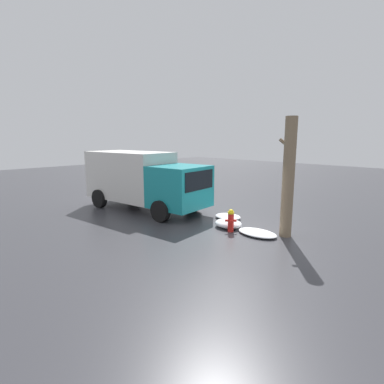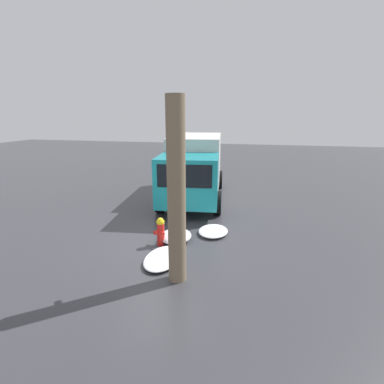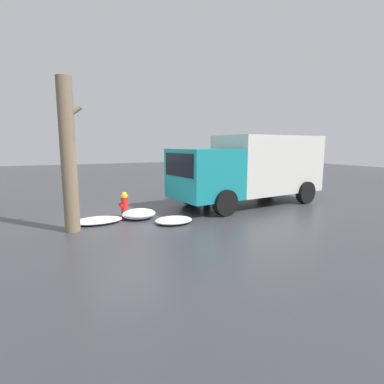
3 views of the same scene
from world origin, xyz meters
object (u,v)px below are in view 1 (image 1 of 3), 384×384
Objects in this scene: delivery_truck at (143,179)px; pedestrian at (165,196)px; fire_hydrant at (231,220)px; tree_trunk at (288,178)px.

delivery_truck reaches higher than pedestrian.
pedestrian is at bearing -124.14° from fire_hydrant.
tree_trunk reaches higher than fire_hydrant.
delivery_truck is (5.19, 0.14, 1.06)m from fire_hydrant.
delivery_truck is at bearing -128.91° from fire_hydrant.
fire_hydrant is 0.13× the size of delivery_truck.
fire_hydrant is 0.50× the size of pedestrian.
tree_trunk reaches higher than delivery_truck.
pedestrian is (-1.92, 0.22, -0.57)m from delivery_truck.
tree_trunk reaches higher than pedestrian.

